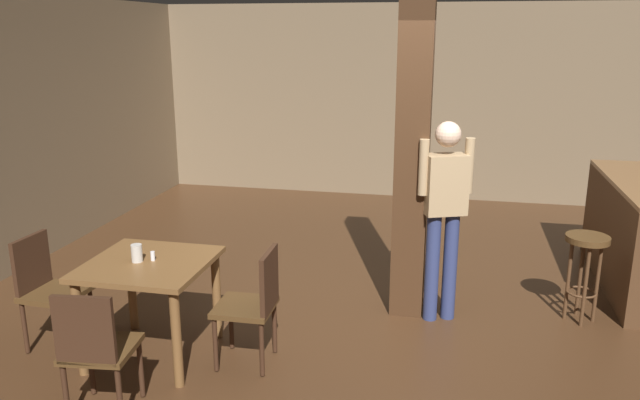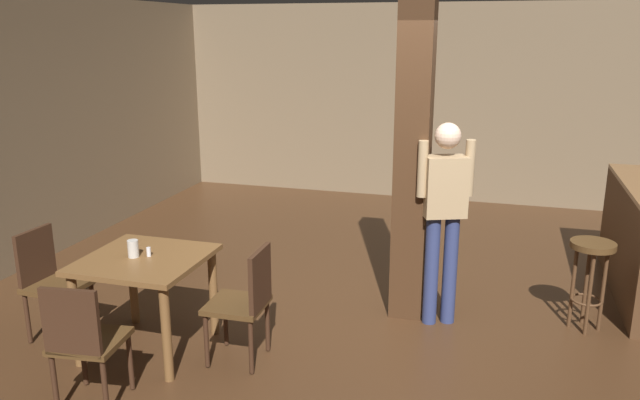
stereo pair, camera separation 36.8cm
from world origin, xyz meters
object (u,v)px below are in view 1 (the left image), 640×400
at_px(dining_table, 150,279).
at_px(chair_south, 95,347).
at_px(napkin_cup, 137,253).
at_px(bar_stool_near, 586,257).
at_px(chair_east, 255,301).
at_px(standing_person, 444,207).
at_px(bar_counter, 626,233).
at_px(chair_west, 47,285).
at_px(salt_shaker, 153,256).

relative_size(dining_table, chair_south, 1.00).
distance_m(napkin_cup, bar_stool_near, 3.65).
distance_m(chair_east, standing_person, 1.76).
bearing_deg(napkin_cup, dining_table, 15.71).
xyz_separation_m(dining_table, bar_stool_near, (3.31, 1.32, -0.05)).
xyz_separation_m(chair_south, bar_counter, (3.80, 3.06, 0.03)).
relative_size(napkin_cup, standing_person, 0.08).
bearing_deg(chair_west, standing_person, 20.87).
xyz_separation_m(dining_table, chair_west, (-0.86, -0.03, -0.12)).
bearing_deg(chair_east, salt_shaker, -178.80).
distance_m(chair_south, salt_shaker, 0.90).
distance_m(dining_table, chair_south, 0.84).
height_order(bar_counter, bar_stool_near, bar_counter).
bearing_deg(bar_counter, dining_table, -149.80).
bearing_deg(napkin_cup, chair_west, -179.14).
height_order(dining_table, chair_south, chair_south).
xyz_separation_m(napkin_cup, bar_counter, (3.92, 2.26, -0.30)).
distance_m(dining_table, standing_person, 2.42).
bearing_deg(standing_person, dining_table, -152.51).
relative_size(chair_west, bar_counter, 0.44).
distance_m(napkin_cup, salt_shaker, 0.12).
bearing_deg(standing_person, napkin_cup, -152.88).
xyz_separation_m(dining_table, chair_east, (0.81, 0.04, -0.12)).
bearing_deg(chair_east, napkin_cup, -176.07).
bearing_deg(dining_table, chair_west, -177.80).
height_order(chair_south, standing_person, standing_person).
xyz_separation_m(dining_table, standing_person, (2.12, 1.11, 0.38)).
distance_m(dining_table, napkin_cup, 0.22).
relative_size(bar_counter, bar_stool_near, 2.63).
height_order(standing_person, bar_counter, standing_person).
height_order(chair_west, bar_stool_near, chair_west).
bearing_deg(standing_person, chair_south, -137.09).
height_order(dining_table, chair_west, chair_west).
bearing_deg(napkin_cup, salt_shaker, 23.24).
bearing_deg(chair_west, bar_stool_near, 18.02).
height_order(napkin_cup, standing_person, standing_person).
xyz_separation_m(salt_shaker, bar_stool_near, (3.28, 1.30, -0.22)).
bearing_deg(chair_west, salt_shaker, 3.62).
bearing_deg(bar_counter, chair_south, -141.09).
height_order(chair_east, salt_shaker, chair_east).
bearing_deg(chair_south, chair_east, 48.66).
distance_m(chair_south, bar_stool_near, 3.91).
xyz_separation_m(napkin_cup, standing_person, (2.20, 1.13, 0.17)).
height_order(chair_south, salt_shaker, chair_south).
height_order(dining_table, salt_shaker, salt_shaker).
height_order(dining_table, bar_stool_near, bar_stool_near).
bearing_deg(chair_south, bar_stool_near, 33.38).
distance_m(standing_person, bar_stool_near, 1.28).
bearing_deg(salt_shaker, chair_west, -176.38).
distance_m(salt_shaker, standing_person, 2.37).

